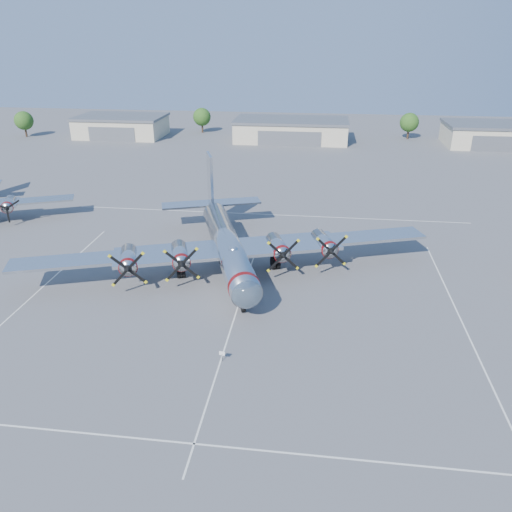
# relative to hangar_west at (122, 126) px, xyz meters

# --- Properties ---
(ground) EXTENTS (260.00, 260.00, 0.00)m
(ground) POSITION_rel_hangar_west_xyz_m (45.00, -81.96, -2.71)
(ground) COLOR #59595C
(ground) RESTS_ON ground
(parking_lines) EXTENTS (60.00, 50.08, 0.01)m
(parking_lines) POSITION_rel_hangar_west_xyz_m (45.00, -83.71, -2.71)
(parking_lines) COLOR silver
(parking_lines) RESTS_ON ground
(hangar_west) EXTENTS (22.60, 14.60, 5.40)m
(hangar_west) POSITION_rel_hangar_west_xyz_m (0.00, 0.00, 0.00)
(hangar_west) COLOR #BFB598
(hangar_west) RESTS_ON ground
(hangar_center) EXTENTS (28.60, 14.60, 5.40)m
(hangar_center) POSITION_rel_hangar_west_xyz_m (45.00, -0.00, -0.00)
(hangar_center) COLOR #BFB598
(hangar_center) RESTS_ON ground
(hangar_east) EXTENTS (20.60, 14.60, 5.40)m
(hangar_east) POSITION_rel_hangar_west_xyz_m (93.00, 0.00, 0.00)
(hangar_east) COLOR #BFB598
(hangar_east) RESTS_ON ground
(tree_far_west) EXTENTS (4.80, 4.80, 6.64)m
(tree_far_west) POSITION_rel_hangar_west_xyz_m (-25.00, -3.96, 1.51)
(tree_far_west) COLOR #382619
(tree_far_west) RESTS_ON ground
(tree_west) EXTENTS (4.80, 4.80, 6.64)m
(tree_west) POSITION_rel_hangar_west_xyz_m (20.00, 8.04, 1.51)
(tree_west) COLOR #382619
(tree_west) RESTS_ON ground
(tree_east) EXTENTS (4.80, 4.80, 6.64)m
(tree_east) POSITION_rel_hangar_west_xyz_m (75.00, 6.04, 1.51)
(tree_east) COLOR #382619
(tree_east) RESTS_ON ground
(main_bomber_b29) EXTENTS (55.01, 45.83, 10.41)m
(main_bomber_b29) POSITION_rel_hangar_west_xyz_m (42.06, -75.71, -2.71)
(main_bomber_b29) COLOR silver
(main_bomber_b29) RESTS_ON ground
(info_placard) EXTENTS (0.51, 0.12, 0.97)m
(info_placard) POSITION_rel_hangar_west_xyz_m (45.14, -94.50, -2.03)
(info_placard) COLOR black
(info_placard) RESTS_ON ground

